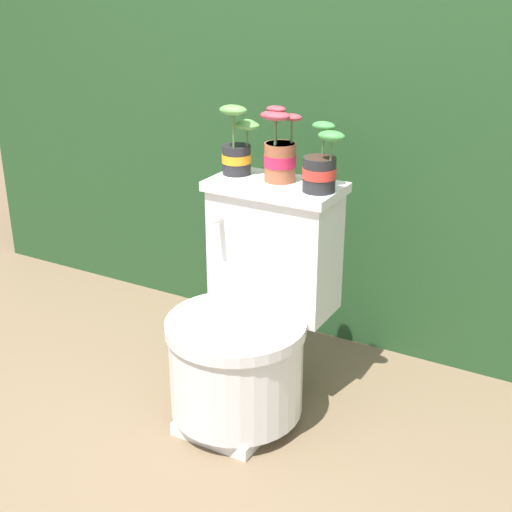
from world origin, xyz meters
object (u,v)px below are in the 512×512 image
(potted_plant_midleft, at_px, (280,153))
(potted_plant_left, at_px, (237,147))
(toilet, at_px, (251,321))
(potted_plant_middle, at_px, (321,167))

(potted_plant_midleft, bearing_deg, potted_plant_left, 178.86)
(toilet, height_order, potted_plant_middle, potted_plant_middle)
(toilet, height_order, potted_plant_midleft, potted_plant_midleft)
(potted_plant_left, distance_m, potted_plant_middle, 0.31)
(potted_plant_left, relative_size, potted_plant_midleft, 0.96)
(potted_plant_midleft, relative_size, potted_plant_middle, 1.17)
(potted_plant_midleft, bearing_deg, toilet, -91.63)
(toilet, bearing_deg, potted_plant_left, 130.37)
(potted_plant_left, xyz_separation_m, potted_plant_middle, (0.31, -0.04, -0.02))
(potted_plant_middle, bearing_deg, potted_plant_midleft, 167.50)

